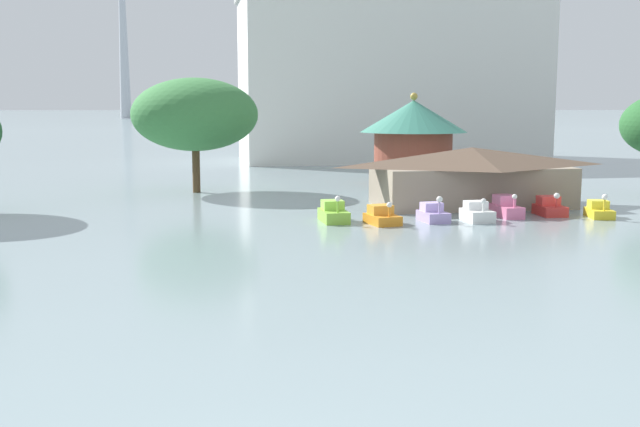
% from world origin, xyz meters
% --- Properties ---
extents(pedal_boat_lime, '(1.64, 2.99, 1.83)m').
position_xyz_m(pedal_boat_lime, '(8.17, 34.83, 0.55)').
color(pedal_boat_lime, '#8CCC3F').
rests_on(pedal_boat_lime, ground).
extents(pedal_boat_orange, '(2.07, 2.76, 1.53)m').
position_xyz_m(pedal_boat_orange, '(11.02, 33.34, 0.48)').
color(pedal_boat_orange, orange).
rests_on(pedal_boat_orange, ground).
extents(pedal_boat_lavender, '(1.70, 2.42, 1.77)m').
position_xyz_m(pedal_boat_lavender, '(14.54, 33.75, 0.50)').
color(pedal_boat_lavender, '#B299D8').
rests_on(pedal_boat_lavender, ground).
extents(pedal_boat_white, '(1.62, 2.47, 1.62)m').
position_xyz_m(pedal_boat_white, '(17.40, 33.43, 0.52)').
color(pedal_boat_white, white).
rests_on(pedal_boat_white, ground).
extents(pedal_boat_pink, '(1.44, 3.02, 1.68)m').
position_xyz_m(pedal_boat_pink, '(20.07, 35.02, 0.58)').
color(pedal_boat_pink, pink).
rests_on(pedal_boat_pink, ground).
extents(pedal_boat_red, '(1.69, 2.45, 1.66)m').
position_xyz_m(pedal_boat_red, '(23.30, 35.09, 0.53)').
color(pedal_boat_red, red).
rests_on(pedal_boat_red, ground).
extents(pedal_boat_yellow, '(1.93, 2.75, 1.70)m').
position_xyz_m(pedal_boat_yellow, '(26.10, 33.56, 0.47)').
color(pedal_boat_yellow, yellow).
rests_on(pedal_boat_yellow, ground).
extents(boathouse, '(15.11, 7.93, 4.38)m').
position_xyz_m(boathouse, '(19.73, 40.61, 2.29)').
color(boathouse, gray).
rests_on(boathouse, ground).
extents(green_roof_pavilion, '(10.01, 10.01, 8.61)m').
position_xyz_m(green_roof_pavilion, '(19.86, 55.99, 4.56)').
color(green_roof_pavilion, brown).
rests_on(green_roof_pavilion, ground).
extents(shoreline_tree_mid, '(10.73, 10.73, 9.77)m').
position_xyz_m(shoreline_tree_mid, '(-0.36, 52.96, 6.66)').
color(shoreline_tree_mid, brown).
rests_on(shoreline_tree_mid, ground).
extents(background_building_block, '(40.42, 18.61, 22.42)m').
position_xyz_m(background_building_block, '(26.09, 88.32, 11.23)').
color(background_building_block, silver).
rests_on(background_building_block, ground).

